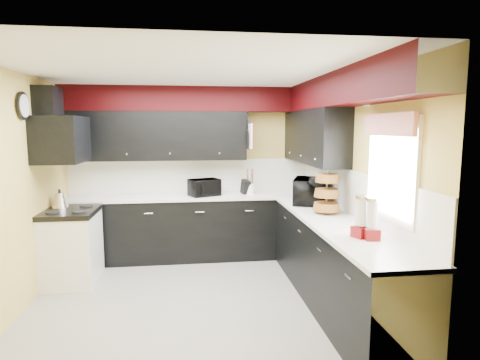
% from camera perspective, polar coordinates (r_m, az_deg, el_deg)
% --- Properties ---
extents(ground, '(3.60, 3.60, 0.00)m').
position_cam_1_polar(ground, '(4.72, -6.44, -16.61)').
color(ground, gray).
rests_on(ground, ground).
extents(wall_back, '(3.60, 0.06, 2.50)m').
position_cam_1_polar(wall_back, '(6.15, -6.91, 1.16)').
color(wall_back, '#E0C666').
rests_on(wall_back, ground).
extents(wall_right, '(0.06, 3.60, 2.50)m').
position_cam_1_polar(wall_right, '(4.74, 15.65, -0.96)').
color(wall_right, '#E0C666').
rests_on(wall_right, ground).
extents(wall_left, '(0.06, 3.60, 2.50)m').
position_cam_1_polar(wall_left, '(4.70, -29.21, -1.72)').
color(wall_left, '#E0C666').
rests_on(wall_left, ground).
extents(ceiling, '(3.60, 3.60, 0.06)m').
position_cam_1_polar(ceiling, '(4.35, -6.94, 15.06)').
color(ceiling, white).
rests_on(ceiling, wall_back).
extents(cab_back, '(3.60, 0.60, 0.90)m').
position_cam_1_polar(cab_back, '(5.99, -6.76, -6.78)').
color(cab_back, black).
rests_on(cab_back, ground).
extents(cab_right, '(0.60, 3.00, 0.90)m').
position_cam_1_polar(cab_right, '(4.54, 13.24, -11.64)').
color(cab_right, black).
rests_on(cab_right, ground).
extents(counter_back, '(3.62, 0.64, 0.04)m').
position_cam_1_polar(counter_back, '(5.89, -6.83, -2.35)').
color(counter_back, white).
rests_on(counter_back, cab_back).
extents(counter_right, '(0.64, 3.02, 0.04)m').
position_cam_1_polar(counter_right, '(4.41, 13.42, -5.87)').
color(counter_right, white).
rests_on(counter_right, cab_right).
extents(splash_back, '(3.60, 0.02, 0.50)m').
position_cam_1_polar(splash_back, '(6.14, -6.90, 0.59)').
color(splash_back, white).
rests_on(splash_back, counter_back).
extents(splash_right, '(0.02, 3.60, 0.50)m').
position_cam_1_polar(splash_right, '(4.74, 15.52, -1.68)').
color(splash_right, white).
rests_on(splash_right, counter_right).
extents(upper_back, '(2.60, 0.35, 0.70)m').
position_cam_1_polar(upper_back, '(5.95, -11.83, 6.16)').
color(upper_back, black).
rests_on(upper_back, wall_back).
extents(upper_right, '(0.35, 1.80, 0.70)m').
position_cam_1_polar(upper_right, '(5.47, 10.46, 6.08)').
color(upper_right, black).
rests_on(upper_right, wall_right).
extents(soffit_back, '(3.60, 0.36, 0.35)m').
position_cam_1_polar(soffit_back, '(5.94, -7.06, 11.32)').
color(soffit_back, black).
rests_on(soffit_back, wall_back).
extents(soffit_right, '(0.36, 3.24, 0.35)m').
position_cam_1_polar(soffit_right, '(4.47, 14.90, 12.39)').
color(soffit_right, black).
rests_on(soffit_right, wall_right).
extents(stove, '(0.60, 0.75, 0.86)m').
position_cam_1_polar(stove, '(5.47, -22.77, -8.95)').
color(stove, white).
rests_on(stove, ground).
extents(cooktop, '(0.62, 0.77, 0.06)m').
position_cam_1_polar(cooktop, '(5.36, -23.02, -4.22)').
color(cooktop, black).
rests_on(cooktop, stove).
extents(hood, '(0.50, 0.78, 0.55)m').
position_cam_1_polar(hood, '(5.28, -24.04, 5.29)').
color(hood, black).
rests_on(hood, wall_left).
extents(hood_duct, '(0.24, 0.40, 0.40)m').
position_cam_1_polar(hood_duct, '(5.32, -25.65, 9.75)').
color(hood_duct, black).
rests_on(hood_duct, wall_left).
extents(window, '(0.03, 0.86, 0.96)m').
position_cam_1_polar(window, '(3.89, 20.78, 1.47)').
color(window, white).
rests_on(window, wall_right).
extents(valance, '(0.04, 0.88, 0.20)m').
position_cam_1_polar(valance, '(3.84, 20.33, 7.41)').
color(valance, red).
rests_on(valance, wall_right).
extents(pan_top, '(0.03, 0.22, 0.40)m').
position_cam_1_polar(pan_top, '(5.92, 1.03, 8.24)').
color(pan_top, black).
rests_on(pan_top, upper_back).
extents(pan_mid, '(0.03, 0.28, 0.46)m').
position_cam_1_polar(pan_mid, '(5.80, 1.22, 5.79)').
color(pan_mid, black).
rests_on(pan_mid, upper_back).
extents(pan_low, '(0.03, 0.24, 0.42)m').
position_cam_1_polar(pan_low, '(6.05, 0.85, 5.58)').
color(pan_low, black).
rests_on(pan_low, upper_back).
extents(cut_board, '(0.03, 0.26, 0.35)m').
position_cam_1_polar(cut_board, '(5.68, 1.50, 6.25)').
color(cut_board, white).
rests_on(cut_board, upper_back).
extents(baskets, '(0.27, 0.27, 0.50)m').
position_cam_1_polar(baskets, '(4.69, 12.23, -1.80)').
color(baskets, brown).
rests_on(baskets, upper_right).
extents(clock, '(0.03, 0.30, 0.30)m').
position_cam_1_polar(clock, '(4.88, -28.47, 9.26)').
color(clock, black).
rests_on(clock, wall_left).
extents(deco_plate, '(0.03, 0.24, 0.24)m').
position_cam_1_polar(deco_plate, '(4.37, 17.58, 11.43)').
color(deco_plate, white).
rests_on(deco_plate, wall_right).
extents(toaster_oven, '(0.52, 0.48, 0.24)m').
position_cam_1_polar(toaster_oven, '(5.82, -5.06, -1.06)').
color(toaster_oven, black).
rests_on(toaster_oven, counter_back).
extents(microwave, '(0.58, 0.69, 0.32)m').
position_cam_1_polar(microwave, '(5.29, 9.94, -1.55)').
color(microwave, black).
rests_on(microwave, counter_right).
extents(utensil_crock, '(0.17, 0.17, 0.15)m').
position_cam_1_polar(utensil_crock, '(5.95, 1.43, -1.29)').
color(utensil_crock, white).
rests_on(utensil_crock, counter_back).
extents(knife_block, '(0.13, 0.16, 0.21)m').
position_cam_1_polar(knife_block, '(5.93, 0.78, -1.01)').
color(knife_block, black).
rests_on(knife_block, counter_back).
extents(kettle, '(0.25, 0.25, 0.18)m').
position_cam_1_polar(kettle, '(5.56, -24.23, -2.62)').
color(kettle, silver).
rests_on(kettle, cooktop).
extents(dispenser_a, '(0.17, 0.17, 0.35)m').
position_cam_1_polar(dispenser_a, '(3.77, 16.82, -5.27)').
color(dispenser_a, '#690B00').
rests_on(dispenser_a, counter_right).
extents(dispenser_b, '(0.13, 0.13, 0.33)m').
position_cam_1_polar(dispenser_b, '(3.72, 18.28, -5.60)').
color(dispenser_b, '#5B0713').
rests_on(dispenser_b, counter_right).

